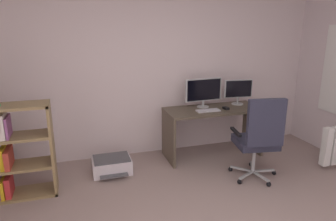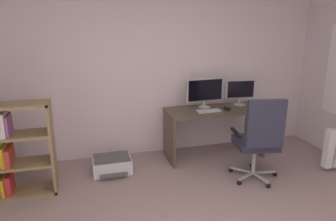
{
  "view_description": "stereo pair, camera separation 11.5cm",
  "coord_description": "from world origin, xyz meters",
  "views": [
    {
      "loc": [
        -1.07,
        -1.96,
        1.95
      ],
      "look_at": [
        0.09,
        1.76,
        0.85
      ],
      "focal_mm": 33.18,
      "sensor_mm": 36.0,
      "label": 1
    },
    {
      "loc": [
        -0.96,
        -2.0,
        1.95
      ],
      "look_at": [
        0.09,
        1.76,
        0.85
      ],
      "focal_mm": 33.18,
      "sensor_mm": 36.0,
      "label": 2
    }
  ],
  "objects": [
    {
      "name": "bookshelf",
      "position": [
        -1.89,
        1.66,
        0.53
      ],
      "size": [
        0.88,
        0.34,
        1.1
      ],
      "color": "olive",
      "rests_on": "ground"
    },
    {
      "name": "desk",
      "position": [
        0.89,
        2.06,
        0.54
      ],
      "size": [
        1.43,
        0.6,
        0.74
      ],
      "color": "brown",
      "rests_on": "ground"
    },
    {
      "name": "wall_back",
      "position": [
        0.0,
        2.52,
        1.26
      ],
      "size": [
        5.32,
        0.1,
        2.53
      ],
      "primitive_type": "cube",
      "color": "silver",
      "rests_on": "ground"
    },
    {
      "name": "keyboard",
      "position": [
        0.75,
        1.95,
        0.75
      ],
      "size": [
        0.34,
        0.13,
        0.02
      ],
      "primitive_type": "cube",
      "rotation": [
        0.0,
        0.0,
        -0.01
      ],
      "color": "silver",
      "rests_on": "desk"
    },
    {
      "name": "printer",
      "position": [
        -0.66,
        1.92,
        0.11
      ],
      "size": [
        0.51,
        0.45,
        0.22
      ],
      "color": "silver",
      "rests_on": "ground"
    },
    {
      "name": "office_chair",
      "position": [
        1.08,
        1.15,
        0.6
      ],
      "size": [
        0.63,
        0.62,
        1.11
      ],
      "color": "#B7BABC",
      "rests_on": "ground"
    },
    {
      "name": "monitor_main",
      "position": [
        0.77,
        2.18,
        0.99
      ],
      "size": [
        0.58,
        0.18,
        0.44
      ],
      "color": "#B2B5B7",
      "rests_on": "desk"
    },
    {
      "name": "computer_mouse",
      "position": [
        1.04,
        1.97,
        0.75
      ],
      "size": [
        0.07,
        0.11,
        0.03
      ],
      "primitive_type": "cube",
      "rotation": [
        0.0,
        0.0,
        0.12
      ],
      "color": "black",
      "rests_on": "desk"
    },
    {
      "name": "monitor_secondary",
      "position": [
        1.35,
        2.18,
        0.97
      ],
      "size": [
        0.45,
        0.18,
        0.39
      ],
      "color": "#B2B5B7",
      "rests_on": "desk"
    }
  ]
}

